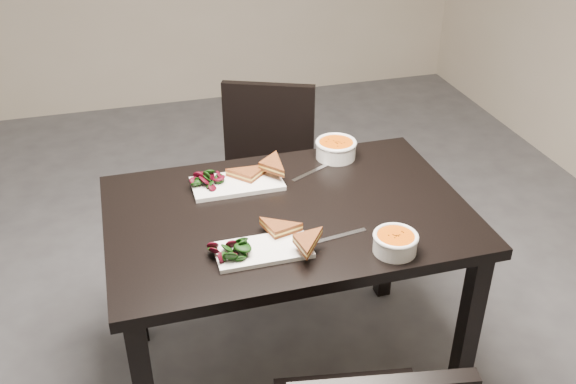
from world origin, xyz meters
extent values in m
plane|color=#47474C|center=(0.00, 0.00, 0.00)|extent=(5.00, 5.00, 0.00)
cube|color=black|center=(0.43, -0.30, 0.73)|extent=(1.20, 0.80, 0.04)
cube|color=black|center=(0.97, -0.64, 0.35)|extent=(0.06, 0.06, 0.71)
cube|color=black|center=(-0.11, 0.04, 0.35)|extent=(0.06, 0.06, 0.71)
cube|color=black|center=(0.97, 0.04, 0.35)|extent=(0.06, 0.06, 0.71)
cube|color=black|center=(0.51, 0.40, 0.43)|extent=(0.55, 0.55, 0.04)
cube|color=black|center=(0.28, 0.30, 0.21)|extent=(0.05, 0.05, 0.41)
cube|color=black|center=(0.61, 0.16, 0.21)|extent=(0.05, 0.05, 0.41)
cube|color=black|center=(0.42, 0.64, 0.21)|extent=(0.05, 0.05, 0.41)
cube|color=black|center=(0.75, 0.49, 0.21)|extent=(0.05, 0.05, 0.41)
cube|color=black|center=(0.59, 0.57, 0.65)|extent=(0.40, 0.20, 0.40)
cube|color=white|center=(0.30, -0.50, 0.76)|extent=(0.29, 0.14, 0.01)
cylinder|color=white|center=(0.68, -0.61, 0.78)|extent=(0.13, 0.13, 0.05)
cylinder|color=orange|center=(0.68, -0.61, 0.80)|extent=(0.11, 0.11, 0.02)
torus|color=white|center=(0.68, -0.61, 0.81)|extent=(0.14, 0.14, 0.01)
cube|color=silver|center=(0.55, -0.49, 0.75)|extent=(0.18, 0.04, 0.00)
cube|color=white|center=(0.30, -0.09, 0.76)|extent=(0.32, 0.16, 0.02)
cylinder|color=white|center=(0.71, 0.01, 0.78)|extent=(0.15, 0.15, 0.06)
cylinder|color=orange|center=(0.71, 0.01, 0.81)|extent=(0.13, 0.13, 0.02)
torus|color=white|center=(0.71, 0.01, 0.81)|extent=(0.16, 0.16, 0.02)
cube|color=silver|center=(0.58, -0.08, 0.75)|extent=(0.17, 0.10, 0.00)
camera|label=1|loc=(-0.06, -2.03, 1.91)|focal=40.02mm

